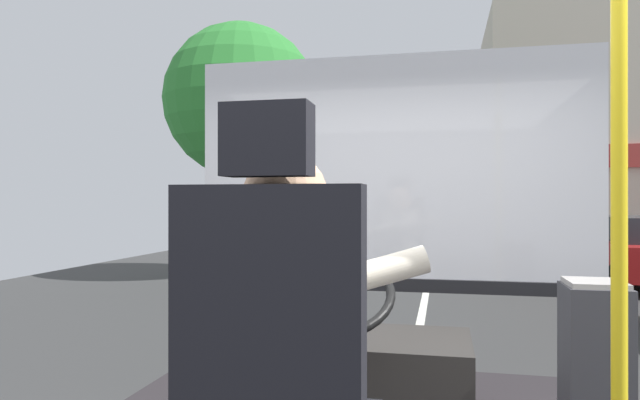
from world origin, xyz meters
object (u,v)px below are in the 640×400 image
at_px(parked_car_green, 543,227).
at_px(parked_car_charcoal, 586,239).
at_px(driver_seat, 279,392).
at_px(steering_console, 351,375).
at_px(fare_box, 595,375).
at_px(handrail_pole, 619,183).
at_px(bus_driver, 291,321).

bearing_deg(parked_car_green, parked_car_charcoal, -88.98).
height_order(driver_seat, parked_car_green, driver_seat).
xyz_separation_m(driver_seat, steering_console, (-0.00, 1.17, -0.31)).
xyz_separation_m(driver_seat, fare_box, (0.99, 0.92, -0.17)).
xyz_separation_m(steering_console, parked_car_green, (4.26, 20.84, -0.22)).
distance_m(fare_box, parked_car_green, 21.35).
xyz_separation_m(handrail_pole, fare_box, (0.09, 0.62, -0.72)).
xyz_separation_m(bus_driver, parked_car_green, (4.26, 21.89, -0.69)).
height_order(driver_seat, parked_car_charcoal, driver_seat).
distance_m(handrail_pole, parked_car_charcoal, 15.87).
height_order(handrail_pole, parked_car_green, handrail_pole).
relative_size(driver_seat, steering_console, 1.16).
bearing_deg(bus_driver, handrail_pole, 11.68).
relative_size(driver_seat, fare_box, 1.76).
bearing_deg(fare_box, parked_car_charcoal, 77.16).
bearing_deg(bus_driver, fare_box, 38.92).
relative_size(driver_seat, bus_driver, 1.63).
bearing_deg(parked_car_charcoal, fare_box, -102.84).
distance_m(parked_car_charcoal, parked_car_green, 6.26).
bearing_deg(driver_seat, parked_car_charcoal, 74.48).
relative_size(fare_box, parked_car_green, 0.16).
distance_m(bus_driver, handrail_pole, 1.01).
xyz_separation_m(fare_box, parked_car_green, (3.27, 21.09, -0.37)).
height_order(driver_seat, fare_box, driver_seat).
xyz_separation_m(bus_driver, handrail_pole, (0.91, 0.19, 0.39)).
relative_size(steering_console, fare_box, 1.52).
bearing_deg(driver_seat, fare_box, 42.76).
xyz_separation_m(handrail_pole, parked_car_charcoal, (3.47, 15.45, -1.12)).
height_order(bus_driver, parked_car_green, bus_driver).
height_order(steering_console, parked_car_charcoal, steering_console).
relative_size(handrail_pole, fare_box, 2.99).
bearing_deg(bus_driver, parked_car_green, 78.98).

